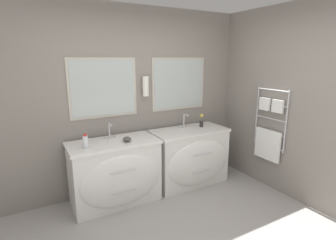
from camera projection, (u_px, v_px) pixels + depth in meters
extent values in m
cube|color=gray|center=(127.00, 101.00, 3.72)|extent=(5.24, 0.06, 2.60)
cube|color=#BCB7A8|center=(104.00, 88.00, 3.48)|extent=(0.92, 0.02, 0.80)
cube|color=#B2BCBA|center=(104.00, 88.00, 3.47)|extent=(0.85, 0.01, 0.73)
cube|color=#BCB7A8|center=(179.00, 84.00, 4.04)|extent=(0.92, 0.02, 0.80)
cube|color=#B2BCBA|center=(179.00, 84.00, 4.03)|extent=(0.85, 0.01, 0.73)
cylinder|color=white|center=(146.00, 86.00, 3.71)|extent=(0.09, 0.09, 0.28)
cube|color=silver|center=(144.00, 86.00, 3.76)|extent=(0.05, 0.02, 0.08)
cube|color=gray|center=(275.00, 101.00, 3.74)|extent=(0.06, 3.68, 2.60)
cylinder|color=silver|center=(286.00, 122.00, 3.54)|extent=(0.02, 0.02, 0.88)
cylinder|color=silver|center=(257.00, 115.00, 3.98)|extent=(0.02, 0.02, 0.88)
cylinder|color=silver|center=(273.00, 90.00, 3.67)|extent=(0.02, 0.51, 0.02)
cylinder|color=silver|center=(272.00, 104.00, 3.71)|extent=(0.02, 0.51, 0.02)
cylinder|color=silver|center=(271.00, 119.00, 3.76)|extent=(0.02, 0.51, 0.02)
cylinder|color=silver|center=(269.00, 132.00, 3.81)|extent=(0.02, 0.51, 0.02)
cylinder|color=silver|center=(268.00, 146.00, 3.86)|extent=(0.02, 0.51, 0.02)
cube|color=white|center=(267.00, 145.00, 3.84)|extent=(0.04, 0.43, 0.45)
cube|color=white|center=(278.00, 106.00, 3.61)|extent=(0.04, 0.17, 0.18)
cube|color=white|center=(265.00, 104.00, 3.80)|extent=(0.04, 0.17, 0.18)
cube|color=white|center=(115.00, 173.00, 3.48)|extent=(1.12, 0.55, 0.81)
ellipsoid|color=white|center=(122.00, 181.00, 3.24)|extent=(1.03, 0.12, 0.68)
cube|color=white|center=(113.00, 143.00, 3.38)|extent=(1.15, 0.57, 0.04)
ellipsoid|color=white|center=(114.00, 146.00, 3.36)|extent=(0.42, 0.36, 0.10)
cylinder|color=silver|center=(123.00, 171.00, 3.15)|extent=(0.31, 0.01, 0.01)
cylinder|color=silver|center=(124.00, 191.00, 3.21)|extent=(0.31, 0.01, 0.01)
cube|color=white|center=(189.00, 157.00, 4.04)|extent=(1.12, 0.55, 0.81)
ellipsoid|color=white|center=(199.00, 163.00, 3.80)|extent=(1.03, 0.12, 0.68)
cube|color=white|center=(189.00, 131.00, 3.94)|extent=(1.15, 0.57, 0.04)
ellipsoid|color=white|center=(190.00, 133.00, 3.92)|extent=(0.42, 0.36, 0.10)
cylinder|color=silver|center=(202.00, 154.00, 3.71)|extent=(0.31, 0.01, 0.01)
cylinder|color=silver|center=(202.00, 171.00, 3.77)|extent=(0.31, 0.01, 0.01)
cylinder|color=silver|center=(109.00, 131.00, 3.48)|extent=(0.02, 0.02, 0.22)
cylinder|color=silver|center=(110.00, 125.00, 3.40)|extent=(0.02, 0.12, 0.02)
cylinder|color=silver|center=(104.00, 138.00, 3.46)|extent=(0.03, 0.03, 0.04)
cylinder|color=silver|center=(115.00, 136.00, 3.53)|extent=(0.03, 0.03, 0.04)
cylinder|color=silver|center=(184.00, 121.00, 4.04)|extent=(0.02, 0.02, 0.22)
cylinder|color=silver|center=(186.00, 115.00, 3.96)|extent=(0.02, 0.12, 0.02)
cylinder|color=silver|center=(180.00, 127.00, 4.02)|extent=(0.03, 0.03, 0.04)
cylinder|color=silver|center=(188.00, 126.00, 4.09)|extent=(0.03, 0.03, 0.04)
cylinder|color=silver|center=(86.00, 142.00, 3.10)|extent=(0.06, 0.06, 0.15)
cylinder|color=red|center=(85.00, 135.00, 3.08)|extent=(0.04, 0.04, 0.02)
ellipsoid|color=#4C4742|center=(127.00, 139.00, 3.36)|extent=(0.11, 0.11, 0.07)
cylinder|color=#332D2D|center=(201.00, 124.00, 4.08)|extent=(0.06, 0.06, 0.09)
cylinder|color=#477238|center=(202.00, 118.00, 4.06)|extent=(0.01, 0.01, 0.08)
sphere|color=#E5BF47|center=(202.00, 116.00, 4.05)|extent=(0.05, 0.05, 0.05)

